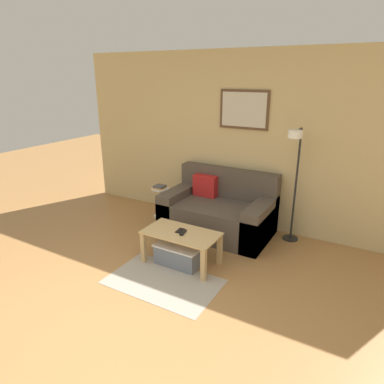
{
  "coord_description": "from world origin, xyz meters",
  "views": [
    {
      "loc": [
        1.84,
        -1.7,
        2.21
      ],
      "look_at": [
        -0.12,
        1.71,
        0.85
      ],
      "focal_mm": 32.0,
      "sensor_mm": 36.0,
      "label": 1
    }
  ],
  "objects_px": {
    "floor_lamp": "(294,168)",
    "cell_phone": "(180,231)",
    "couch": "(219,212)",
    "storage_bin": "(180,253)",
    "book_stack": "(159,187)",
    "coffee_table": "(181,239)",
    "side_table": "(161,200)",
    "remote_control": "(183,233)"
  },
  "relations": [
    {
      "from": "coffee_table",
      "to": "cell_phone",
      "type": "xyz_separation_m",
      "value": [
        -0.04,
        0.03,
        0.09
      ]
    },
    {
      "from": "floor_lamp",
      "to": "side_table",
      "type": "height_order",
      "value": "floor_lamp"
    },
    {
      "from": "coffee_table",
      "to": "book_stack",
      "type": "xyz_separation_m",
      "value": [
        -1.06,
        1.07,
        0.18
      ]
    },
    {
      "from": "couch",
      "to": "floor_lamp",
      "type": "height_order",
      "value": "floor_lamp"
    },
    {
      "from": "book_stack",
      "to": "cell_phone",
      "type": "xyz_separation_m",
      "value": [
        1.03,
        -1.05,
        -0.09
      ]
    },
    {
      "from": "side_table",
      "to": "cell_phone",
      "type": "xyz_separation_m",
      "value": [
        1.02,
        -1.05,
        0.13
      ]
    },
    {
      "from": "couch",
      "to": "remote_control",
      "type": "xyz_separation_m",
      "value": [
        0.04,
        -1.05,
        0.12
      ]
    },
    {
      "from": "floor_lamp",
      "to": "cell_phone",
      "type": "relative_size",
      "value": 11.25
    },
    {
      "from": "couch",
      "to": "cell_phone",
      "type": "xyz_separation_m",
      "value": [
        -0.03,
        -1.02,
        0.12
      ]
    },
    {
      "from": "coffee_table",
      "to": "side_table",
      "type": "bearing_deg",
      "value": 134.31
    },
    {
      "from": "cell_phone",
      "to": "coffee_table",
      "type": "bearing_deg",
      "value": -41.75
    },
    {
      "from": "coffee_table",
      "to": "storage_bin",
      "type": "bearing_deg",
      "value": -161.66
    },
    {
      "from": "floor_lamp",
      "to": "book_stack",
      "type": "distance_m",
      "value": 2.14
    },
    {
      "from": "storage_bin",
      "to": "cell_phone",
      "type": "height_order",
      "value": "cell_phone"
    },
    {
      "from": "coffee_table",
      "to": "floor_lamp",
      "type": "relative_size",
      "value": 0.58
    },
    {
      "from": "floor_lamp",
      "to": "cell_phone",
      "type": "xyz_separation_m",
      "value": [
        -1.03,
        -1.12,
        -0.65
      ]
    },
    {
      "from": "couch",
      "to": "side_table",
      "type": "bearing_deg",
      "value": 178.02
    },
    {
      "from": "couch",
      "to": "floor_lamp",
      "type": "distance_m",
      "value": 1.26
    },
    {
      "from": "storage_bin",
      "to": "book_stack",
      "type": "relative_size",
      "value": 3.15
    },
    {
      "from": "couch",
      "to": "book_stack",
      "type": "height_order",
      "value": "couch"
    },
    {
      "from": "book_stack",
      "to": "remote_control",
      "type": "distance_m",
      "value": 1.54
    },
    {
      "from": "couch",
      "to": "storage_bin",
      "type": "bearing_deg",
      "value": -90.88
    },
    {
      "from": "couch",
      "to": "storage_bin",
      "type": "height_order",
      "value": "couch"
    },
    {
      "from": "coffee_table",
      "to": "book_stack",
      "type": "bearing_deg",
      "value": 134.73
    },
    {
      "from": "remote_control",
      "to": "cell_phone",
      "type": "relative_size",
      "value": 1.07
    },
    {
      "from": "coffee_table",
      "to": "storage_bin",
      "type": "height_order",
      "value": "coffee_table"
    },
    {
      "from": "couch",
      "to": "cell_phone",
      "type": "relative_size",
      "value": 10.92
    },
    {
      "from": "couch",
      "to": "coffee_table",
      "type": "height_order",
      "value": "couch"
    },
    {
      "from": "book_stack",
      "to": "remote_control",
      "type": "xyz_separation_m",
      "value": [
        1.1,
        -1.08,
        -0.08
      ]
    },
    {
      "from": "couch",
      "to": "book_stack",
      "type": "xyz_separation_m",
      "value": [
        -1.06,
        0.03,
        0.21
      ]
    },
    {
      "from": "book_stack",
      "to": "couch",
      "type": "bearing_deg",
      "value": -1.52
    },
    {
      "from": "floor_lamp",
      "to": "book_stack",
      "type": "height_order",
      "value": "floor_lamp"
    },
    {
      "from": "couch",
      "to": "coffee_table",
      "type": "xyz_separation_m",
      "value": [
        0.0,
        -1.04,
        0.03
      ]
    },
    {
      "from": "book_stack",
      "to": "remote_control",
      "type": "bearing_deg",
      "value": -44.63
    },
    {
      "from": "coffee_table",
      "to": "floor_lamp",
      "type": "distance_m",
      "value": 1.69
    },
    {
      "from": "floor_lamp",
      "to": "coffee_table",
      "type": "bearing_deg",
      "value": -131.07
    },
    {
      "from": "remote_control",
      "to": "cell_phone",
      "type": "bearing_deg",
      "value": 141.58
    },
    {
      "from": "coffee_table",
      "to": "side_table",
      "type": "height_order",
      "value": "side_table"
    },
    {
      "from": "couch",
      "to": "floor_lamp",
      "type": "xyz_separation_m",
      "value": [
        1.0,
        0.1,
        0.77
      ]
    },
    {
      "from": "storage_bin",
      "to": "coffee_table",
      "type": "bearing_deg",
      "value": 18.34
    },
    {
      "from": "coffee_table",
      "to": "side_table",
      "type": "relative_size",
      "value": 1.87
    },
    {
      "from": "coffee_table",
      "to": "cell_phone",
      "type": "relative_size",
      "value": 6.51
    }
  ]
}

